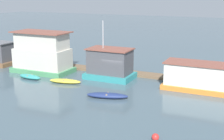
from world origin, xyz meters
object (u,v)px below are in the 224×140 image
(houseboat_teal, at_px, (110,64))
(dinghy_yellow, at_px, (65,81))
(dinghy_teal, at_px, (30,77))
(houseboat_orange, at_px, (198,77))
(houseboat_green, at_px, (42,54))
(dinghy_navy, at_px, (107,95))
(mooring_post_far_left, at_px, (34,58))
(buoy_red, at_px, (155,137))

(houseboat_teal, bearing_deg, dinghy_yellow, -132.80)
(dinghy_teal, bearing_deg, houseboat_orange, 12.15)
(houseboat_green, bearing_deg, dinghy_teal, -80.12)
(dinghy_navy, xyz_separation_m, mooring_post_far_left, (-14.97, 7.99, 0.80))
(dinghy_navy, height_order, buoy_red, same)
(houseboat_green, relative_size, mooring_post_far_left, 3.51)
(houseboat_teal, relative_size, mooring_post_far_left, 3.16)
(dinghy_yellow, bearing_deg, houseboat_orange, 15.33)
(dinghy_teal, height_order, dinghy_yellow, dinghy_teal)
(dinghy_teal, xyz_separation_m, dinghy_yellow, (4.73, 0.21, -0.02))
(houseboat_green, relative_size, houseboat_orange, 1.06)
(dinghy_teal, relative_size, dinghy_navy, 0.78)
(houseboat_green, height_order, dinghy_navy, houseboat_green)
(dinghy_teal, distance_m, mooring_post_far_left, 6.86)
(houseboat_green, relative_size, dinghy_teal, 2.31)
(houseboat_teal, height_order, dinghy_navy, houseboat_teal)
(houseboat_orange, distance_m, dinghy_yellow, 14.25)
(houseboat_green, xyz_separation_m, dinghy_teal, (0.57, -3.28, -2.12))
(houseboat_teal, xyz_separation_m, mooring_post_far_left, (-12.19, 1.50, -0.61))
(houseboat_green, xyz_separation_m, dinghy_navy, (11.73, -5.62, -2.11))
(mooring_post_far_left, bearing_deg, dinghy_yellow, -32.42)
(houseboat_teal, xyz_separation_m, houseboat_orange, (10.07, -0.17, -0.29))
(dinghy_yellow, height_order, dinghy_navy, dinghy_navy)
(houseboat_green, xyz_separation_m, dinghy_yellow, (5.30, -3.07, -2.13))
(houseboat_orange, bearing_deg, dinghy_teal, -167.85)
(dinghy_navy, relative_size, buoy_red, 8.09)
(buoy_red, bearing_deg, houseboat_teal, 126.30)
(dinghy_teal, xyz_separation_m, mooring_post_far_left, (-3.82, 5.64, 0.81))
(houseboat_orange, distance_m, dinghy_teal, 18.89)
(mooring_post_far_left, distance_m, buoy_red, 26.16)
(houseboat_teal, xyz_separation_m, dinghy_navy, (2.79, -6.49, -1.41))
(dinghy_yellow, bearing_deg, houseboat_teal, 47.20)
(houseboat_orange, bearing_deg, dinghy_yellow, -164.67)
(dinghy_teal, height_order, dinghy_navy, dinghy_navy)
(houseboat_teal, relative_size, dinghy_teal, 2.08)
(dinghy_yellow, relative_size, mooring_post_far_left, 1.78)
(houseboat_green, height_order, houseboat_orange, houseboat_green)
(houseboat_green, bearing_deg, mooring_post_far_left, 143.94)
(houseboat_teal, bearing_deg, houseboat_orange, -0.97)
(houseboat_green, height_order, buoy_red, houseboat_green)
(houseboat_green, distance_m, houseboat_orange, 19.04)
(dinghy_yellow, distance_m, dinghy_navy, 6.91)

